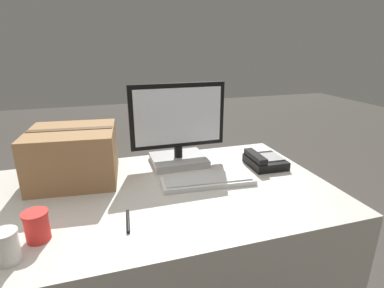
% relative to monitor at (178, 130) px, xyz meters
% --- Properties ---
extents(office_desk, '(1.80, 0.90, 0.76)m').
position_rel_monitor_xyz_m(office_desk, '(-0.29, -0.28, -0.56)').
color(office_desk, beige).
rests_on(office_desk, ground_plane).
extents(monitor, '(0.50, 0.24, 0.43)m').
position_rel_monitor_xyz_m(monitor, '(0.00, 0.00, 0.00)').
color(monitor, '#B7B7B7').
rests_on(monitor, office_desk).
extents(keyboard, '(0.44, 0.17, 0.03)m').
position_rel_monitor_xyz_m(keyboard, '(0.07, -0.28, -0.17)').
color(keyboard, silver).
rests_on(keyboard, office_desk).
extents(desk_phone, '(0.18, 0.20, 0.07)m').
position_rel_monitor_xyz_m(desk_phone, '(0.42, -0.17, -0.16)').
color(desk_phone, black).
rests_on(desk_phone, office_desk).
extents(paper_cup_left, '(0.07, 0.07, 0.10)m').
position_rel_monitor_xyz_m(paper_cup_left, '(-0.67, -0.60, -0.13)').
color(paper_cup_left, white).
rests_on(paper_cup_left, office_desk).
extents(paper_cup_right, '(0.08, 0.08, 0.10)m').
position_rel_monitor_xyz_m(paper_cup_right, '(-0.61, -0.51, -0.13)').
color(paper_cup_right, red).
rests_on(paper_cup_right, office_desk).
extents(cardboard_box, '(0.41, 0.38, 0.25)m').
position_rel_monitor_xyz_m(cardboard_box, '(-0.51, -0.05, -0.06)').
color(cardboard_box, '#9E754C').
rests_on(cardboard_box, office_desk).
extents(pen_marker, '(0.02, 0.14, 0.01)m').
position_rel_monitor_xyz_m(pen_marker, '(-0.32, -0.49, -0.18)').
color(pen_marker, black).
rests_on(pen_marker, office_desk).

